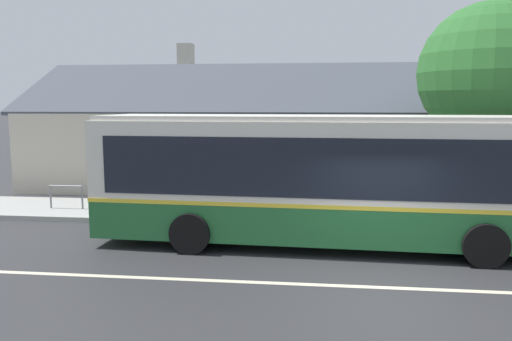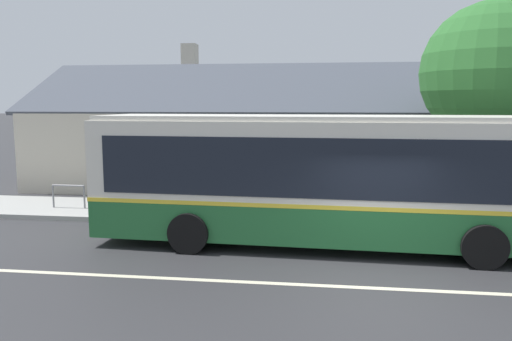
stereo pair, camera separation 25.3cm
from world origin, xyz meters
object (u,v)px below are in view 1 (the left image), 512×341
object	(u,v)px
bench_down_street	(316,202)
bike_rack	(66,193)
street_tree_primary	(489,73)
transit_bus	(325,177)
bench_by_building	(163,196)

from	to	relation	value
bench_down_street	bike_rack	distance (m)	8.21
street_tree_primary	bike_rack	distance (m)	14.21
transit_bus	bench_down_street	xyz separation A→B (m)	(-0.19, 2.87, -1.21)
transit_bus	bench_down_street	world-z (taller)	transit_bus
street_tree_primary	bike_rack	world-z (taller)	street_tree_primary
transit_bus	bench_down_street	distance (m)	3.12
bench_by_building	bike_rack	bearing A→B (deg)	-174.62
bike_rack	bench_down_street	bearing A→B (deg)	0.43
bench_by_building	street_tree_primary	world-z (taller)	street_tree_primary
bench_down_street	street_tree_primary	size ratio (longest dim) A/B	0.23
street_tree_primary	bike_rack	xyz separation A→B (m)	(-13.60, -1.43, -3.87)
transit_bus	street_tree_primary	world-z (taller)	street_tree_primary
transit_bus	bike_rack	bearing A→B (deg)	161.51
bench_down_street	street_tree_primary	world-z (taller)	street_tree_primary
transit_bus	bike_rack	size ratio (longest dim) A/B	10.08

